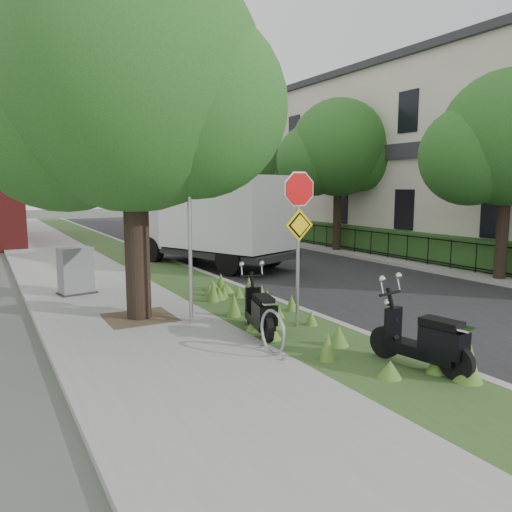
{
  "coord_description": "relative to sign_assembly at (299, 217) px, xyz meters",
  "views": [
    {
      "loc": [
        -6.89,
        -7.54,
        2.92
      ],
      "look_at": [
        -1.25,
        2.58,
        1.3
      ],
      "focal_mm": 35.0,
      "sensor_mm": 36.0,
      "label": 1
    }
  ],
  "objects": [
    {
      "name": "bike_hoop",
      "position": [
        -1.3,
        -1.18,
        -1.83
      ],
      "size": [
        0.06,
        0.78,
        0.77
      ],
      "color": "#A5A8AD",
      "rests_on": "ground"
    },
    {
      "name": "scooter_far",
      "position": [
        0.38,
        -3.04,
        -1.79
      ],
      "size": [
        0.58,
        1.77,
        0.85
      ],
      "color": "black",
      "rests_on": "ground"
    },
    {
      "name": "box_truck",
      "position": [
        1.97,
        8.37,
        -0.5
      ],
      "size": [
        4.54,
        6.62,
        2.8
      ],
      "color": "#262628",
      "rests_on": "ground"
    },
    {
      "name": "hedge_far",
      "position": [
        9.3,
        9.42,
        -1.66
      ],
      "size": [
        1.0,
        24.0,
        1.1
      ],
      "primitive_type": "cube",
      "color": "#1F4318",
      "rests_on": "footpath_far"
    },
    {
      "name": "fence_far",
      "position": [
        8.6,
        9.42,
        -1.66
      ],
      "size": [
        0.04,
        24.0,
        1.0
      ],
      "color": "black",
      "rests_on": "ground"
    },
    {
      "name": "sign_assembly",
      "position": [
        0.0,
        0.0,
        0.0
      ],
      "size": [
        0.94,
        0.08,
        3.22
      ],
      "color": "#A5A8AD",
      "rests_on": "ground"
    },
    {
      "name": "terrace_houses",
      "position": [
        12.89,
        9.42,
        1.83
      ],
      "size": [
        7.4,
        26.4,
        8.2
      ],
      "color": "beige",
      "rests_on": "ground"
    },
    {
      "name": "footpath_far",
      "position": [
        9.6,
        9.42,
        -2.27
      ],
      "size": [
        3.2,
        60.0,
        0.12
      ],
      "primitive_type": "cube",
      "color": "gray",
      "rests_on": "ground"
    },
    {
      "name": "bare_post",
      "position": [
        -1.8,
        1.22,
        -0.21
      ],
      "size": [
        0.08,
        0.08,
        4.0
      ],
      "color": "#A5A8AD",
      "rests_on": "ground"
    },
    {
      "name": "utility_cabinet",
      "position": [
        -3.35,
        5.43,
        -1.62
      ],
      "size": [
        1.01,
        0.77,
        1.22
      ],
      "color": "#262628",
      "rests_on": "ground"
    },
    {
      "name": "far_tree_c",
      "position": [
        8.34,
        17.46,
        1.63
      ],
      "size": [
        4.37,
        3.89,
        5.93
      ],
      "color": "black",
      "rests_on": "ground"
    },
    {
      "name": "street_tree_main",
      "position": [
        -2.68,
        2.28,
        2.48
      ],
      "size": [
        6.21,
        5.54,
        7.66
      ],
      "color": "black",
      "rests_on": "ground"
    },
    {
      "name": "far_tree_a",
      "position": [
        8.34,
        1.46,
        1.8
      ],
      "size": [
        4.6,
        4.1,
        6.22
      ],
      "color": "black",
      "rests_on": "ground"
    },
    {
      "name": "scooter_near",
      "position": [
        -0.94,
        -0.18,
        -1.82
      ],
      "size": [
        0.61,
        1.64,
        0.8
      ],
      "color": "black",
      "rests_on": "ground"
    },
    {
      "name": "road",
      "position": [
        4.4,
        9.42,
        -2.32
      ],
      "size": [
        7.0,
        60.0,
        0.01
      ],
      "primitive_type": "cube",
      "color": "black",
      "rests_on": "ground"
    },
    {
      "name": "kerb_near",
      "position": [
        0.9,
        9.42,
        -2.26
      ],
      "size": [
        0.2,
        60.0,
        0.13
      ],
      "primitive_type": "cube",
      "color": "#9E9991",
      "rests_on": "ground"
    },
    {
      "name": "ground",
      "position": [
        1.4,
        -0.58,
        -2.33
      ],
      "size": [
        120.0,
        120.0,
        0.0
      ],
      "primitive_type": "plane",
      "color": "#4C5147",
      "rests_on": "ground"
    },
    {
      "name": "sidewalk_near",
      "position": [
        -2.85,
        9.42,
        -2.27
      ],
      "size": [
        3.5,
        60.0,
        0.12
      ],
      "primitive_type": "cube",
      "color": "gray",
      "rests_on": "ground"
    },
    {
      "name": "far_tree_b",
      "position": [
        8.34,
        9.46,
        2.04
      ],
      "size": [
        4.83,
        4.31,
        6.56
      ],
      "color": "black",
      "rests_on": "ground"
    },
    {
      "name": "verge",
      "position": [
        -0.1,
        9.42,
        -2.27
      ],
      "size": [
        2.0,
        60.0,
        0.12
      ],
      "primitive_type": "cube",
      "color": "#2F4B20",
      "rests_on": "ground"
    },
    {
      "name": "kerb_far",
      "position": [
        7.9,
        9.42,
        -2.26
      ],
      "size": [
        0.2,
        60.0,
        0.13
      ],
      "primitive_type": "cube",
      "color": "#9E9991",
      "rests_on": "ground"
    }
  ]
}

